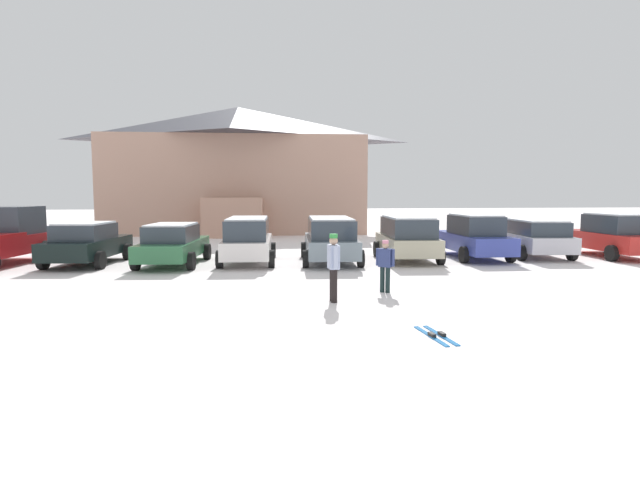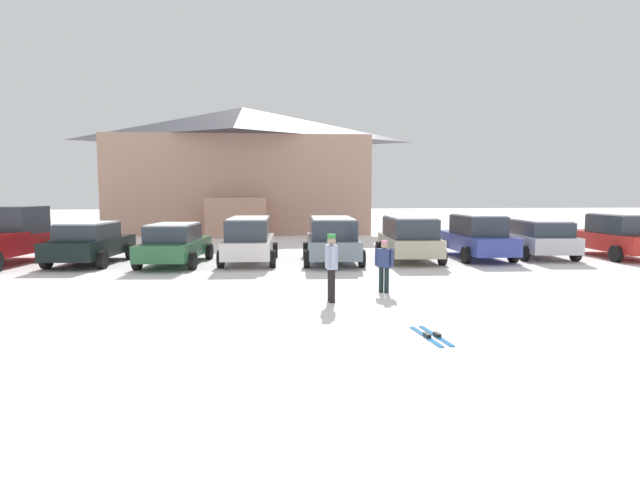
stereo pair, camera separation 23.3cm
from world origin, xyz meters
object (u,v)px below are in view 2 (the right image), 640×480
Objects in this scene: parked_red_sedan at (618,236)px; skier_teen_in_navy_coat at (384,263)px; pair_of_skis at (431,336)px; parked_white_suv at (250,238)px; parked_blue_hatchback at (476,237)px; parked_black_sedan at (90,243)px; skier_adult_in_blue_parka at (331,264)px; parked_green_coupe at (175,243)px; parked_grey_wagon at (332,238)px; parked_silver_wagon at (536,237)px; ski_lodge at (243,169)px; parked_beige_suv at (409,237)px.

skier_teen_in_navy_coat is at bearing -151.45° from parked_red_sedan.
skier_teen_in_navy_coat is 4.22m from pair_of_skis.
parked_white_suv is 0.95× the size of parked_blue_hatchback.
parked_black_sedan is 11.09m from skier_adult_in_blue_parka.
parked_white_suv is 3.40× the size of pair_of_skis.
parked_black_sedan is at bearing 170.94° from parked_green_coupe.
parked_grey_wagon is (5.88, -0.00, 0.14)m from parked_green_coupe.
parked_green_coupe is 0.98× the size of parked_grey_wagon.
parked_silver_wagon is 0.96× the size of parked_red_sedan.
parked_green_coupe is 8.59m from skier_adult_in_blue_parka.
parked_red_sedan reaches higher than parked_green_coupe.
ski_lodge is 3.72× the size of parked_grey_wagon.
ski_lodge is at bearing 103.19° from parked_grey_wagon.
parked_black_sedan is (-5.04, -16.76, -3.60)m from ski_lodge.
ski_lodge is 4.04× the size of parked_silver_wagon.
parked_blue_hatchback is 3.57× the size of pair_of_skis.
parked_black_sedan is at bearing 177.48° from parked_white_suv.
skier_teen_in_navy_coat is (-5.40, -6.52, -0.10)m from parked_blue_hatchback.
parked_blue_hatchback is 10.23m from skier_adult_in_blue_parka.
pair_of_skis is at bearing -117.28° from parked_blue_hatchback.
parked_grey_wagon is 0.99× the size of parked_blue_hatchback.
skier_adult_in_blue_parka is at bearing -73.26° from parked_white_suv.
pair_of_skis is at bearing -127.15° from parked_silver_wagon.
parked_white_suv is 9.14m from parked_blue_hatchback.
skier_adult_in_blue_parka is 1.19× the size of skier_teen_in_navy_coat.
parked_blue_hatchback is (15.08, -0.03, 0.09)m from parked_black_sedan.
ski_lodge is 4.13× the size of parked_beige_suv.
parked_green_coupe is at bearing -174.82° from parked_white_suv.
parked_black_sedan is 0.96× the size of parked_red_sedan.
parked_white_suv is at bearing 178.63° from parked_beige_suv.
ski_lodge is 3.67× the size of parked_blue_hatchback.
parked_green_coupe is at bearing -177.55° from parked_silver_wagon.
skier_teen_in_navy_coat is at bearing -34.12° from parked_black_sedan.
parked_blue_hatchback is (11.87, 0.48, 0.10)m from parked_green_coupe.
parked_beige_suv reaches higher than parked_black_sedan.
skier_adult_in_blue_parka is (-9.64, -7.65, 0.09)m from parked_silver_wagon.
parked_green_coupe is 11.88m from parked_blue_hatchback.
parked_blue_hatchback is 3.44× the size of skier_teen_in_navy_coat.
parked_green_coupe is 3.33× the size of skier_teen_in_navy_coat.
parked_beige_suv is 0.98× the size of parked_silver_wagon.
ski_lodge reaches higher than parked_white_suv.
parked_white_suv is 1.01× the size of parked_red_sedan.
parked_red_sedan is 15.46m from pair_of_skis.
pair_of_skis is at bearing -65.58° from skier_adult_in_blue_parka.
parked_white_suv is 15.10m from parked_red_sedan.
parked_grey_wagon reaches higher than parked_black_sedan.
parked_blue_hatchback is at bearing -0.13° from parked_black_sedan.
parked_beige_suv is 0.89× the size of parked_blue_hatchback.
parked_white_suv is 1.05× the size of parked_silver_wagon.
pair_of_skis is (6.37, -10.20, -0.77)m from parked_green_coupe.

